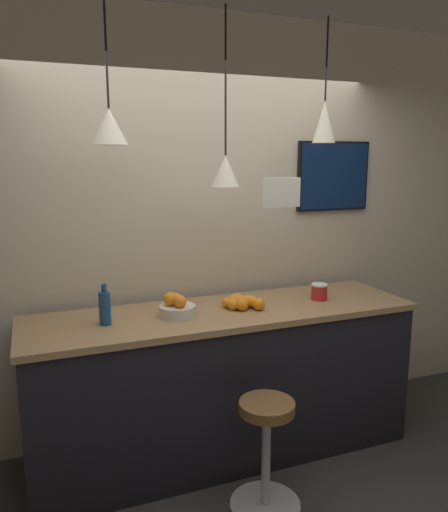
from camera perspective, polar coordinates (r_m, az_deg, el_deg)
The scene contains 12 objects.
back_wall at distance 3.52m, azimuth -2.72°, elevation 3.04°, with size 8.00×0.06×2.90m.
service_counter at distance 3.38m, azimuth 0.00°, elevation -14.22°, with size 2.50×0.69×0.99m.
bar_stool at distance 2.96m, azimuth 4.85°, elevation -20.55°, with size 0.40×0.40×0.64m.
fruit_bowl at distance 3.07m, azimuth -5.45°, elevation -5.88°, with size 0.22×0.22×0.15m.
orange_pile at distance 3.23m, azimuth 1.93°, elevation -5.25°, with size 0.24×0.25×0.09m.
juice_bottle at distance 2.97m, azimuth -13.46°, elevation -5.74°, with size 0.07×0.07×0.24m.
spread_jar at distance 3.47m, azimuth 10.83°, elevation -4.03°, with size 0.11×0.11×0.11m.
pendant_lamp_left at distance 2.86m, azimuth -12.97°, elevation 14.27°, with size 0.20×0.20×0.79m.
pendant_lamp_middle at distance 3.03m, azimuth 0.17°, elevation 9.88°, with size 0.17×0.17×1.03m.
pendant_lamp_right at distance 3.34m, azimuth 11.40°, elevation 14.82°, with size 0.15×0.15×0.76m.
mounted_tv at distance 3.90m, azimuth 12.39°, elevation 8.90°, with size 0.60×0.04×0.52m.
hanging_menu_board at distance 2.92m, azimuth 6.61°, elevation 7.22°, with size 0.24×0.01×0.17m.
Camera 1 is at (-1.11, -2.15, 1.95)m, focal length 35.00 mm.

